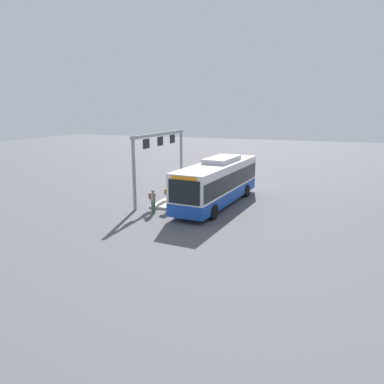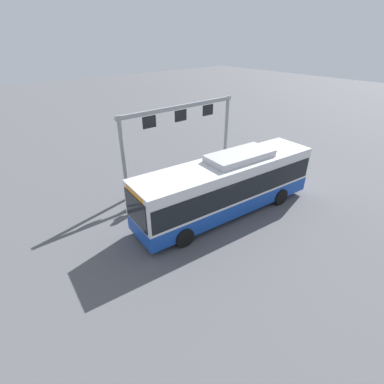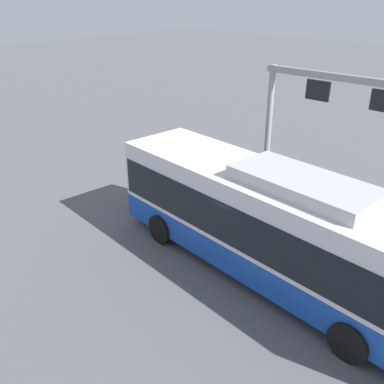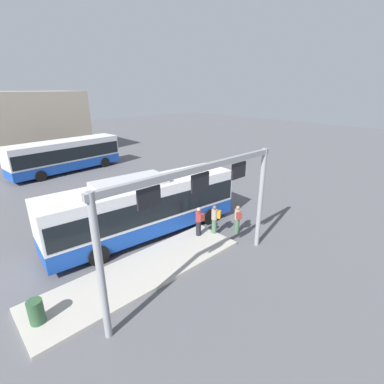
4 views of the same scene
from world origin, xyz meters
The scene contains 8 objects.
ground_plane centered at (0.00, 0.00, 0.00)m, with size 120.00×120.00×0.00m, color #56565B.
platform_curb centered at (-2.18, -2.87, 0.08)m, with size 10.00×2.80×0.16m, color #B2ADA3.
bus_main centered at (-0.01, 0.00, 1.81)m, with size 11.12×3.49×3.46m.
person_boarding centered at (2.70, -2.75, 1.05)m, with size 0.53×0.61×1.67m.
person_waiting_near centered at (3.87, -3.42, 0.89)m, with size 0.54×0.60×1.67m.
person_waiting_mid centered at (1.85, -2.35, 1.05)m, with size 0.37×0.55×1.67m.
platform_sign_gantry centered at (-0.70, -4.98, 3.74)m, with size 8.96×0.24×5.20m.
trash_bin centered at (-6.58, -2.90, 0.61)m, with size 0.52×0.52×0.90m, color #2D5133.
Camera 2 is at (10.61, 9.66, 9.15)m, focal length 27.11 mm.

